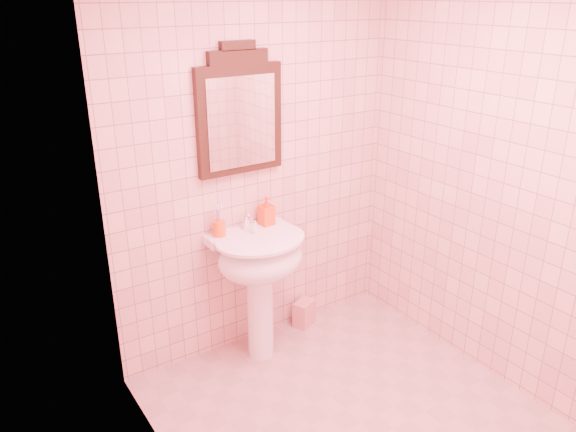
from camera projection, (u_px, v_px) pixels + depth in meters
floor at (361, 423)px, 3.19m from camera, size 2.20×2.20×0.00m
back_wall at (257, 165)px, 3.57m from camera, size 2.00×0.02×2.50m
pedestal_sink at (260, 266)px, 3.55m from camera, size 0.58×0.58×0.86m
faucet at (248, 222)px, 3.56m from camera, size 0.04×0.16×0.11m
mirror at (240, 114)px, 3.35m from camera, size 0.56×0.06×0.79m
toothbrush_cup at (219, 228)px, 3.48m from camera, size 0.08×0.08×0.18m
soap_dispenser at (266, 211)px, 3.63m from camera, size 0.09×0.10×0.19m
towel at (304, 313)px, 4.09m from camera, size 0.19×0.16×0.19m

